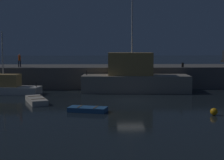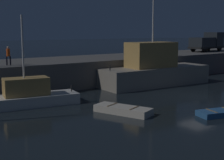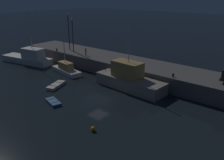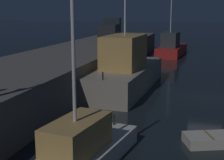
{
  "view_description": "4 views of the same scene",
  "coord_description": "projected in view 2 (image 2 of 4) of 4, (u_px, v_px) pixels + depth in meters",
  "views": [
    {
      "loc": [
        -2.79,
        -30.04,
        4.99
      ],
      "look_at": [
        -1.54,
        6.37,
        1.3
      ],
      "focal_mm": 52.68,
      "sensor_mm": 36.0,
      "label": 1
    },
    {
      "loc": [
        -21.51,
        -17.54,
        5.5
      ],
      "look_at": [
        -3.57,
        7.32,
        0.8
      ],
      "focal_mm": 51.98,
      "sensor_mm": 36.0,
      "label": 2
    },
    {
      "loc": [
        22.32,
        -23.36,
        14.53
      ],
      "look_at": [
        -1.31,
        4.7,
        1.32
      ],
      "focal_mm": 39.19,
      "sensor_mm": 36.0,
      "label": 3
    },
    {
      "loc": [
        -24.3,
        0.43,
        6.23
      ],
      "look_at": [
        0.92,
        7.38,
        0.71
      ],
      "focal_mm": 53.32,
      "sensor_mm": 36.0,
      "label": 4
    }
  ],
  "objects": [
    {
      "name": "ground_plane",
      "position": [
        197.0,
        96.0,
        27.34
      ],
      "size": [
        320.0,
        320.0,
        0.0
      ],
      "primitive_type": "plane",
      "color": "black"
    },
    {
      "name": "pier_quay",
      "position": [
        113.0,
        68.0,
        36.83
      ],
      "size": [
        60.58,
        7.72,
        2.56
      ],
      "color": "#5B5956",
      "rests_on": "ground"
    },
    {
      "name": "fishing_boat_blue",
      "position": [
        154.0,
        70.0,
        32.66
      ],
      "size": [
        12.0,
        4.19,
        10.01
      ],
      "color": "gray",
      "rests_on": "ground"
    },
    {
      "name": "fishing_trawler_green",
      "position": [
        27.0,
        96.0,
        23.69
      ],
      "size": [
        7.59,
        3.31,
        6.6
      ],
      "color": "silver",
      "rests_on": "ground"
    },
    {
      "name": "dinghy_orange_near",
      "position": [
        220.0,
        113.0,
        21.08
      ],
      "size": [
        3.17,
        2.0,
        0.41
      ],
      "color": "#2D6099",
      "rests_on": "ground"
    },
    {
      "name": "rowboat_white_mid",
      "position": [
        123.0,
        110.0,
        21.67
      ],
      "size": [
        2.69,
        4.15,
        0.51
      ],
      "color": "beige",
      "rests_on": "ground"
    },
    {
      "name": "utility_truck",
      "position": [
        207.0,
        42.0,
        45.71
      ],
      "size": [
        6.36,
        2.83,
        2.68
      ],
      "color": "black",
      "rests_on": "pier_quay"
    },
    {
      "name": "dockworker",
      "position": [
        8.0,
        54.0,
        27.46
      ],
      "size": [
        0.41,
        0.41,
        1.61
      ],
      "color": "black",
      "rests_on": "pier_quay"
    },
    {
      "name": "bollard_west",
      "position": [
        177.0,
        53.0,
        38.18
      ],
      "size": [
        0.28,
        0.28,
        0.55
      ],
      "primitive_type": "cylinder",
      "color": "black",
      "rests_on": "pier_quay"
    }
  ]
}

